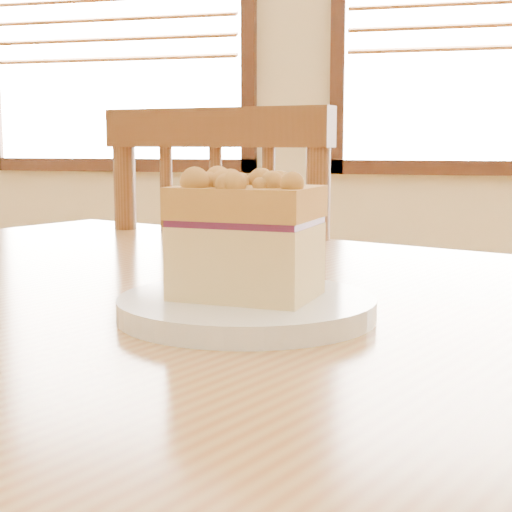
{
  "coord_description": "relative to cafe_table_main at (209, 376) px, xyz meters",
  "views": [
    {
      "loc": [
        0.21,
        -0.48,
        0.9
      ],
      "look_at": [
        0.03,
        0.17,
        0.8
      ],
      "focal_mm": 55.0,
      "sensor_mm": 36.0,
      "label": 1
    }
  ],
  "objects": [
    {
      "name": "cafe_table_main",
      "position": [
        0.0,
        0.0,
        0.0
      ],
      "size": [
        1.52,
        1.27,
        0.75
      ],
      "rotation": [
        0.0,
        0.0,
        -0.36
      ],
      "color": "#AD8143",
      "rests_on": "ground"
    },
    {
      "name": "cafe_chair_main",
      "position": [
        -0.12,
        0.62,
        -0.17
      ],
      "size": [
        0.5,
        0.5,
        0.96
      ],
      "rotation": [
        0.0,
        0.0,
        2.97
      ],
      "color": "brown",
      "rests_on": "ground"
    },
    {
      "name": "plate",
      "position": [
        0.07,
        -0.11,
        0.1
      ],
      "size": [
        0.22,
        0.22,
        0.02
      ],
      "color": "white",
      "rests_on": "cafe_table_main"
    },
    {
      "name": "cake_slice",
      "position": [
        0.07,
        -0.11,
        0.16
      ],
      "size": [
        0.13,
        0.1,
        0.11
      ],
      "rotation": [
        0.0,
        0.0,
        -0.1
      ],
      "color": "#F6D58B",
      "rests_on": "plate"
    }
  ]
}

